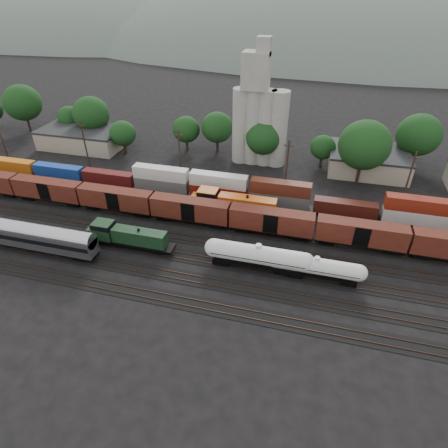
% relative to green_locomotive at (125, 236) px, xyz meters
% --- Properties ---
extents(ground, '(600.00, 600.00, 0.00)m').
position_rel_green_locomotive_xyz_m(ground, '(12.29, 5.00, -2.42)').
color(ground, black).
extents(tracks, '(180.00, 33.20, 0.20)m').
position_rel_green_locomotive_xyz_m(tracks, '(12.29, 5.00, -2.38)').
color(tracks, black).
rests_on(tracks, ground).
extents(green_locomotive, '(15.96, 2.82, 4.22)m').
position_rel_green_locomotive_xyz_m(green_locomotive, '(0.00, 0.00, 0.00)').
color(green_locomotive, black).
rests_on(green_locomotive, ground).
extents(tank_car_a, '(17.65, 3.16, 4.63)m').
position_rel_green_locomotive_xyz_m(tank_car_a, '(23.30, -0.00, 0.32)').
color(tank_car_a, silver).
rests_on(tank_car_a, ground).
extents(tank_car_b, '(15.27, 2.73, 4.00)m').
position_rel_green_locomotive_xyz_m(tank_car_b, '(32.35, -0.00, -0.02)').
color(tank_car_b, silver).
rests_on(tank_car_b, ground).
extents(passenger_coach, '(23.28, 2.87, 5.29)m').
position_rel_green_locomotive_xyz_m(passenger_coach, '(-14.52, -5.00, 0.82)').
color(passenger_coach, silver).
rests_on(passenger_coach, ground).
extents(orange_locomotive, '(18.76, 3.13, 4.69)m').
position_rel_green_locomotive_xyz_m(orange_locomotive, '(15.20, 15.00, 0.24)').
color(orange_locomotive, black).
rests_on(orange_locomotive, ground).
extents(boxcar_string, '(138.20, 2.90, 4.20)m').
position_rel_green_locomotive_xyz_m(boxcar_string, '(8.48, 10.00, 0.70)').
color(boxcar_string, black).
rests_on(boxcar_string, ground).
extents(container_wall, '(178.40, 2.60, 5.80)m').
position_rel_green_locomotive_xyz_m(container_wall, '(21.23, 20.00, 0.43)').
color(container_wall, black).
rests_on(container_wall, ground).
extents(grain_silo, '(13.40, 5.00, 29.00)m').
position_rel_green_locomotive_xyz_m(grain_silo, '(15.57, 41.00, 8.83)').
color(grain_silo, '#A09D92').
rests_on(grain_silo, ground).
extents(industrial_sheds, '(119.38, 17.26, 5.10)m').
position_rel_green_locomotive_xyz_m(industrial_sheds, '(18.91, 40.25, 0.14)').
color(industrial_sheds, '#9E937F').
rests_on(industrial_sheds, ground).
extents(tree_band, '(164.85, 23.84, 14.39)m').
position_rel_green_locomotive_xyz_m(tree_band, '(19.36, 43.00, 5.31)').
color(tree_band, black).
rests_on(tree_band, ground).
extents(utility_poles, '(122.20, 0.36, 12.00)m').
position_rel_green_locomotive_xyz_m(utility_poles, '(12.29, 27.00, 3.79)').
color(utility_poles, black).
rests_on(utility_poles, ground).
extents(distant_hills, '(860.00, 286.00, 130.00)m').
position_rel_green_locomotive_xyz_m(distant_hills, '(36.20, 265.00, -22.98)').
color(distant_hills, '#59665B').
rests_on(distant_hills, ground).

